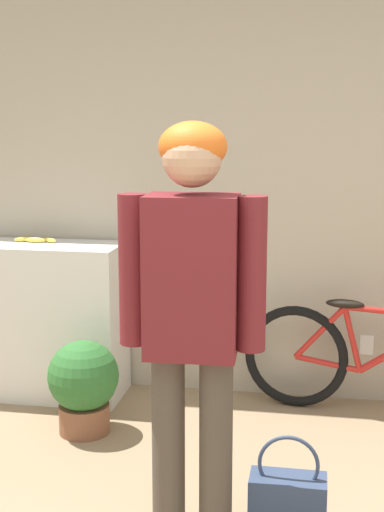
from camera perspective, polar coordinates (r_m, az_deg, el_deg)
name	(u,v)px	position (r m, az deg, el deg)	size (l,w,h in m)	color
wall_back	(279,187)	(4.33, 7.01, 5.53)	(8.00, 0.07, 2.60)	#B7AD99
side_shelf	(39,319)	(4.54, -12.17, -4.99)	(1.05, 0.44, 0.95)	white
person	(192,298)	(2.67, 0.01, -3.35)	(0.56, 0.26, 1.68)	#4C4238
bicycle	(381,361)	(4.27, 14.87, -8.16)	(1.60, 0.46, 0.69)	black
banana	(35,240)	(4.48, -12.43, 1.28)	(0.28, 0.08, 0.03)	#EAD64C
handbag	(287,505)	(3.08, 7.64, -19.14)	(0.31, 0.16, 0.45)	#334260
potted_plant	(83,383)	(3.98, -8.68, -10.02)	(0.39, 0.39, 0.52)	brown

